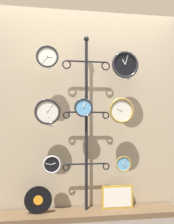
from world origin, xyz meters
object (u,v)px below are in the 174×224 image
clock_top_right (125,65)px  clock_bottom_right (123,164)px  clock_middle_right (121,111)px  picture_frame (117,197)px  clock_middle_left (48,112)px  clock_top_left (47,57)px  clock_bottom_left (52,164)px  vinyl_record (38,200)px  display_stand (86,156)px  clock_middle_center (84,108)px

clock_top_right → clock_bottom_right: bearing=148.4°
clock_middle_right → picture_frame: 1.03m
clock_middle_left → clock_bottom_right: (0.88, 0.02, -0.61)m
clock_bottom_right → clock_top_right: bearing=-31.6°
clock_middle_right → clock_bottom_right: clock_middle_right is taller
clock_top_left → clock_bottom_left: 1.22m
clock_bottom_left → vinyl_record: size_ratio=0.66×
clock_middle_right → clock_bottom_left: size_ratio=1.48×
display_stand → clock_middle_right: size_ratio=7.03×
clock_top_right → vinyl_record: 1.85m
display_stand → clock_bottom_left: 0.42m
clock_top_left → picture_frame: clock_top_left is taller
clock_top_right → picture_frame: size_ratio=0.86×
clock_middle_left → clock_bottom_right: bearing=1.6°
clock_top_left → clock_bottom_right: (0.89, 0.02, -1.23)m
clock_middle_left → clock_bottom_left: bearing=27.0°
clock_bottom_left → vinyl_record: (-0.15, 0.02, -0.39)m
clock_top_left → clock_middle_center: 0.71m
clock_middle_right → vinyl_record: bearing=177.6°
clock_bottom_left → picture_frame: size_ratio=0.54×
clock_middle_center → clock_bottom_left: clock_middle_center is taller
clock_bottom_left → clock_top_left: bearing=-157.7°
display_stand → clock_middle_center: bearing=-119.5°
clock_middle_left → clock_middle_right: clock_middle_right is taller
display_stand → clock_top_left: 1.24m
vinyl_record → picture_frame: (0.92, 0.05, -0.02)m
vinyl_record → clock_middle_center: bearing=-0.9°
clock_middle_center → clock_top_left: bearing=-175.6°
clock_top_right → clock_bottom_left: (-0.86, 0.02, -1.16)m
clock_top_left → clock_middle_right: 1.06m
clock_middle_center → clock_bottom_right: (0.47, -0.01, -0.66)m
picture_frame → display_stand: bearing=176.4°
clock_bottom_right → picture_frame: size_ratio=0.50×
clock_top_left → clock_middle_right: clock_top_left is taller
clock_middle_right → clock_top_left: bearing=180.0°
clock_middle_center → clock_bottom_right: 0.81m
clock_middle_left → vinyl_record: size_ratio=0.95×
clock_top_left → clock_bottom_left: clock_top_left is taller
clock_top_right → clock_middle_left: clock_top_right is taller
clock_middle_left → picture_frame: 1.30m
clock_middle_center → clock_bottom_left: 0.74m
clock_bottom_right → clock_bottom_left: bearing=179.8°
clock_middle_left → clock_middle_right: bearing=0.1°
display_stand → clock_top_right: (0.45, -0.11, 1.08)m
display_stand → clock_middle_left: (-0.46, -0.12, 0.52)m
vinyl_record → clock_middle_left: bearing=-24.0°
clock_top_left → clock_middle_right: size_ratio=0.85×
clock_top_right → clock_bottom_left: 1.44m
clock_bottom_left → picture_frame: (0.78, 0.06, -0.41)m
vinyl_record → display_stand: bearing=7.5°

